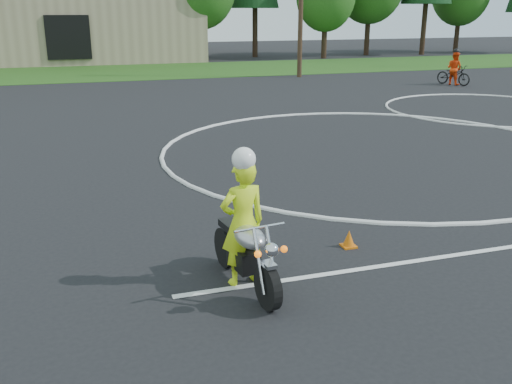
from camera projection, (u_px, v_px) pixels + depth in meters
name	position (u px, v px, depth m)	size (l,w,h in m)	color
ground	(432.00, 179.00, 13.75)	(120.00, 120.00, 0.00)	black
grass_strip	(197.00, 70.00, 38.22)	(120.00, 10.00, 0.02)	#1E4714
course_markings	(411.00, 136.00, 18.32)	(19.05, 19.05, 0.12)	silver
primary_motorcycle	(246.00, 252.00, 8.24)	(0.75, 2.14, 1.12)	black
rider_primary_grp	(243.00, 220.00, 8.22)	(0.74, 0.54, 2.09)	#DCFF1A
rider_second_grp	(454.00, 72.00, 30.51)	(1.36, 2.09, 1.90)	black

